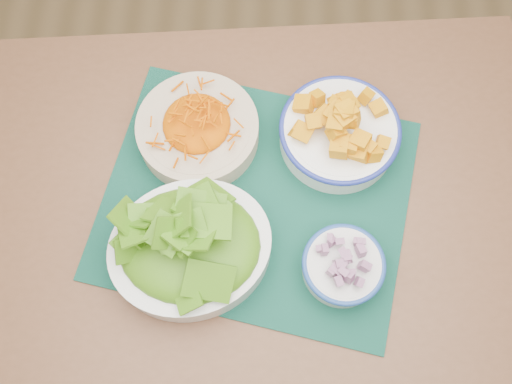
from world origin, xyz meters
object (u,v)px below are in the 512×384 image
carrot_bowl (197,127)px  lettuce_bowl (189,245)px  table (256,212)px  placemat (256,198)px  onion_bowl (343,265)px  squash_bowl (340,128)px

carrot_bowl → lettuce_bowl: bearing=-88.9°
table → lettuce_bowl: 0.24m
carrot_bowl → lettuce_bowl: (0.00, -0.23, 0.02)m
lettuce_bowl → placemat: bearing=26.8°
onion_bowl → placemat: bearing=139.6°
placemat → squash_bowl: (0.15, 0.12, 0.06)m
table → carrot_bowl: size_ratio=4.35×
table → lettuce_bowl: bearing=-137.5°
table → placemat: 0.11m
carrot_bowl → lettuce_bowl: 0.23m
placemat → lettuce_bowl: size_ratio=1.61×
table → lettuce_bowl: (-0.11, -0.12, 0.17)m
placemat → carrot_bowl: bearing=144.9°
carrot_bowl → squash_bowl: squash_bowl is taller
placemat → onion_bowl: size_ratio=3.71×
squash_bowl → lettuce_bowl: bearing=-138.3°
placemat → lettuce_bowl: bearing=-122.7°
table → placemat: bearing=-97.0°
placemat → squash_bowl: squash_bowl is taller
lettuce_bowl → onion_bowl: bearing=-23.1°
placemat → carrot_bowl: (-0.11, 0.12, 0.04)m
table → carrot_bowl: carrot_bowl is taller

